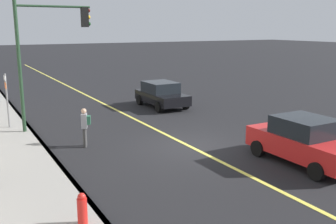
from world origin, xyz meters
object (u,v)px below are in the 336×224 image
object	(u,v)px
car_black	(161,94)
fire_hydrant	(82,212)
traffic_light_mast	(46,44)
street_sign_post	(7,97)
car_red	(304,141)
pedestrian_with_backpack	(85,125)

from	to	relation	value
car_black	fire_hydrant	size ratio (longest dim) A/B	4.14
traffic_light_mast	street_sign_post	bearing A→B (deg)	56.58
car_black	car_red	xyz separation A→B (m)	(-11.27, 0.25, 0.05)
pedestrian_with_backpack	fire_hydrant	world-z (taller)	pedestrian_with_backpack
car_red	pedestrian_with_backpack	bearing A→B (deg)	47.80
car_black	street_sign_post	distance (m)	9.00
street_sign_post	fire_hydrant	distance (m)	10.72
car_red	pedestrian_with_backpack	world-z (taller)	car_red
pedestrian_with_backpack	fire_hydrant	xyz separation A→B (m)	(-6.42, 2.07, -0.45)
pedestrian_with_backpack	fire_hydrant	bearing A→B (deg)	162.15
traffic_light_mast	street_sign_post	world-z (taller)	traffic_light_mast
pedestrian_with_backpack	street_sign_post	size ratio (longest dim) A/B	0.59
street_sign_post	traffic_light_mast	bearing A→B (deg)	-123.42
traffic_light_mast	fire_hydrant	xyz separation A→B (m)	(-9.52, 1.41, -3.57)
traffic_light_mast	fire_hydrant	size ratio (longest dim) A/B	6.34
car_black	pedestrian_with_backpack	bearing A→B (deg)	130.94
car_black	fire_hydrant	world-z (taller)	car_black
street_sign_post	fire_hydrant	size ratio (longest dim) A/B	2.85
traffic_light_mast	car_red	bearing A→B (deg)	-141.81
street_sign_post	car_red	bearing A→B (deg)	-138.97
street_sign_post	car_black	bearing A→B (deg)	-81.11
pedestrian_with_backpack	car_red	bearing A→B (deg)	-132.20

